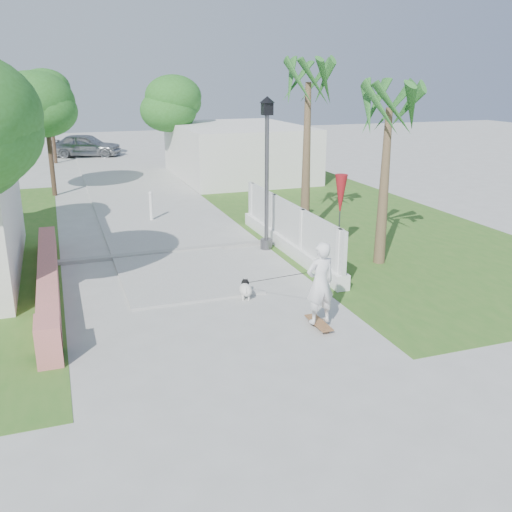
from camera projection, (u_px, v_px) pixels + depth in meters
name	position (u px, v px, depth m)	size (l,w,h in m)	color
ground	(226.00, 339.00, 11.33)	(90.00, 90.00, 0.00)	#B7B7B2
path_strip	(115.00, 176.00, 29.29)	(3.20, 36.00, 0.06)	#B7B7B2
curb	(168.00, 252.00, 16.71)	(6.50, 0.25, 0.10)	#999993
grass_right	(348.00, 219.00, 20.74)	(8.00, 20.00, 0.01)	#366921
pink_wall	(48.00, 284.00, 13.38)	(0.45, 8.20, 0.80)	#E27476
lattice_fence	(288.00, 234.00, 16.74)	(0.35, 7.00, 1.50)	white
building_right	(238.00, 151.00, 29.01)	(6.00, 8.00, 2.60)	silver
street_lamp	(267.00, 168.00, 16.46)	(0.44, 0.44, 4.44)	#59595E
bollard	(151.00, 205.00, 20.20)	(0.14, 0.14, 1.09)	white
patio_umbrella	(341.00, 196.00, 16.39)	(0.36, 0.36, 2.30)	#59595E
tree_path_left	(46.00, 105.00, 23.59)	(3.40, 3.40, 5.23)	#4C3826
tree_path_right	(174.00, 106.00, 29.24)	(3.00, 3.00, 4.79)	#4C3826
tree_path_far	(49.00, 96.00, 32.63)	(3.20, 3.20, 5.17)	#4C3826
palm_far	(308.00, 93.00, 17.27)	(1.80, 1.80, 5.30)	brown
palm_near	(389.00, 117.00, 14.72)	(1.80, 1.80, 4.70)	brown
skateboarder	(284.00, 280.00, 12.23)	(1.27, 2.67, 1.84)	#92623A
dog	(246.00, 289.00, 13.31)	(0.39, 0.61, 0.43)	white
parked_car	(86.00, 145.00, 36.13)	(1.75, 4.34, 1.48)	#A3A6AB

